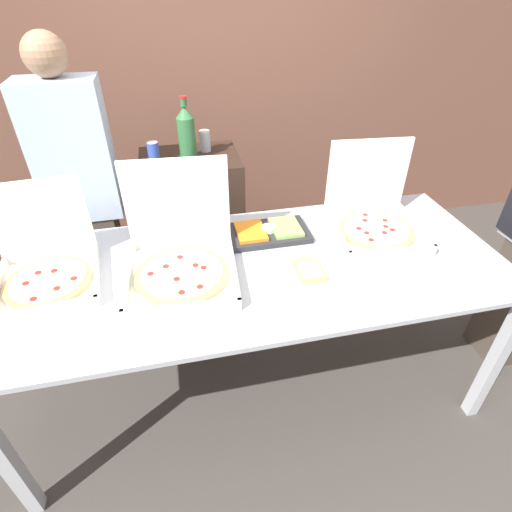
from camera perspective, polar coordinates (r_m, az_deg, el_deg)
name	(u,v)px	position (r m, az deg, el deg)	size (l,w,h in m)	color
ground_plane	(256,383)	(2.52, 0.00, -17.70)	(16.00, 16.00, 0.00)	#423D38
brick_wall_behind	(206,74)	(3.24, -7.20, 24.44)	(10.00, 0.06, 2.80)	brown
buffet_table	(256,280)	(1.93, 0.00, -3.41)	(2.36, 0.98, 0.89)	#B7BABF
pizza_box_near_right	(181,257)	(1.82, -10.64, -0.09)	(0.51, 0.53, 0.47)	white
pizza_box_far_right	(374,217)	(2.18, 16.48, 5.37)	(0.47, 0.49, 0.43)	white
pizza_box_near_left	(47,266)	(1.97, -27.72, -1.33)	(0.45, 0.47, 0.41)	white
paper_plate_front_center	(309,271)	(1.84, 7.59, -2.14)	(0.24, 0.24, 0.03)	white
veggie_tray	(268,232)	(2.07, 1.77, 3.45)	(0.42, 0.24, 0.05)	#28282D
sideboard_podium	(197,237)	(2.71, -8.40, 2.73)	(0.58, 0.45, 1.13)	black
soda_bottle	(187,133)	(2.37, -9.89, 16.94)	(0.10, 0.10, 0.35)	#2D6638
soda_can_silver	(205,141)	(2.51, -7.29, 16.01)	(0.07, 0.07, 0.12)	silver
soda_can_colored	(154,153)	(2.38, -14.41, 14.07)	(0.07, 0.07, 0.12)	#334CB2
person_guest_plaid	(86,200)	(2.50, -23.15, 7.30)	(0.40, 0.22, 1.81)	#473D33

